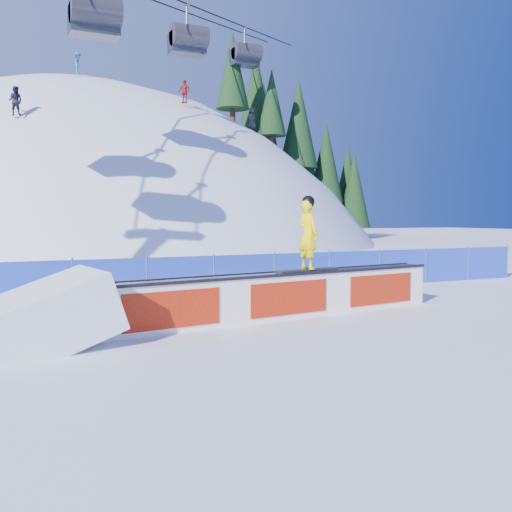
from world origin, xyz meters
name	(u,v)px	position (x,y,z in m)	size (l,w,h in m)	color
ground	(323,318)	(0.00, 0.00, 0.00)	(160.00, 160.00, 0.00)	white
snow_hill	(81,438)	(0.00, 42.00, -18.00)	(64.00, 64.00, 64.00)	silver
treeline	(303,136)	(22.10, 39.98, 10.48)	(19.30, 12.98, 20.44)	#332114
safety_fence	(245,274)	(0.00, 4.50, 0.60)	(22.05, 0.05, 1.30)	#1F3DBE
chairlift	(172,3)	(4.74, 27.49, 16.89)	(40.80, 41.70, 22.00)	gray
rail_box	(282,296)	(-0.86, 0.39, 0.53)	(8.91, 1.89, 1.07)	white
snow_ramp	(29,349)	(-6.37, -0.41, 0.00)	(2.88, 1.92, 1.08)	white
snowboarder	(308,234)	(-0.13, 0.49, 1.94)	(1.72, 0.66, 1.77)	black
distant_skiers	(129,90)	(2.18, 29.83, 11.29)	(18.51, 11.21, 6.69)	black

